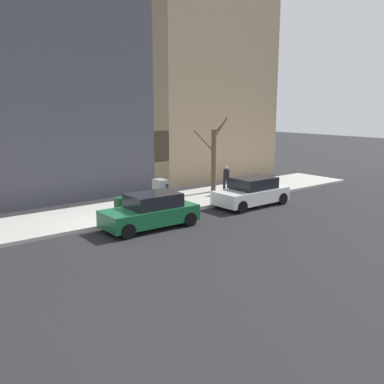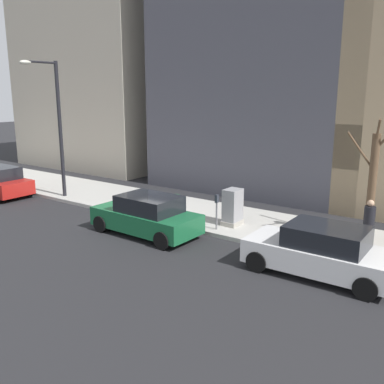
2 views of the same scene
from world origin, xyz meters
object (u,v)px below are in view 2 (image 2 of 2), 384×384
pedestrian_near_meter (369,221)px  office_tower_right (121,66)px  parked_car_green (147,216)px  utility_box (233,207)px  parking_meter (217,208)px  trash_bin (174,206)px  bare_tree (372,184)px  parked_car_white (321,251)px  streetlamp (55,118)px

pedestrian_near_meter → office_tower_right: office_tower_right is taller
parked_car_green → utility_box: size_ratio=2.97×
parked_car_green → parking_meter: 2.64m
parked_car_green → trash_bin: parked_car_green is taller
bare_tree → pedestrian_near_meter: bearing=-166.6°
parked_car_white → pedestrian_near_meter: (2.71, -0.65, 0.35)m
parked_car_green → bare_tree: bare_tree is taller
utility_box → streetlamp: size_ratio=0.22×
utility_box → streetlamp: bearing=96.3°
utility_box → streetlamp: 9.86m
streetlamp → pedestrian_near_meter: 14.61m
pedestrian_near_meter → office_tower_right: size_ratio=0.12×
streetlamp → bare_tree: (2.32, -14.02, -1.85)m
parked_car_white → parking_meter: parked_car_white is taller
bare_tree → trash_bin: bare_tree is taller
bare_tree → office_tower_right: office_tower_right is taller
utility_box → office_tower_right: 19.33m
streetlamp → office_tower_right: 12.83m
parked_car_green → trash_bin: (2.10, 0.35, -0.14)m
parked_car_white → parking_meter: bearing=71.6°
bare_tree → trash_bin: size_ratio=4.95×
utility_box → office_tower_right: size_ratio=0.10×
parking_meter → streetlamp: size_ratio=0.21×
pedestrian_near_meter → office_tower_right: bearing=11.4°
parked_car_green → pedestrian_near_meter: 7.76m
office_tower_right → streetlamp: bearing=-150.3°
parked_car_green → streetlamp: 7.92m
parked_car_green → streetlamp: size_ratio=0.65×
parked_car_white → streetlamp: streetlamp is taller
parked_car_white → streetlamp: size_ratio=0.65×
parking_meter → office_tower_right: office_tower_right is taller
streetlamp → bare_tree: streetlamp is taller
pedestrian_near_meter → parked_car_green: bearing=58.1°
parked_car_white → pedestrian_near_meter: 2.81m
parked_car_green → streetlamp: streetlamp is taller
utility_box → bare_tree: (1.30, -4.74, 1.31)m
parking_meter → bare_tree: bearing=-66.5°
parked_car_green → utility_box: bearing=-40.3°
trash_bin → pedestrian_near_meter: pedestrian_near_meter is taller
parked_car_white → streetlamp: 14.04m
trash_bin → pedestrian_near_meter: size_ratio=0.54×
trash_bin → pedestrian_near_meter: (0.79, -7.55, 0.49)m
parked_car_green → utility_box: (2.50, -2.23, 0.11)m
streetlamp → trash_bin: streetlamp is taller
parking_meter → pedestrian_near_meter: size_ratio=0.81×
bare_tree → trash_bin: 7.68m
pedestrian_near_meter → trash_bin: bearing=42.2°
bare_tree → pedestrian_near_meter: size_ratio=2.69×
parked_car_white → trash_bin: parked_car_white is taller
parking_meter → utility_box: (0.85, -0.19, -0.13)m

